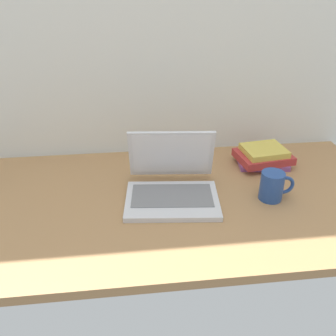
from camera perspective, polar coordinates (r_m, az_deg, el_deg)
name	(u,v)px	position (r m, az deg, el deg)	size (l,w,h in m)	color
desk	(165,203)	(1.27, -0.49, -5.36)	(1.60, 0.76, 0.03)	#A87A4C
laptop	(172,184)	(1.26, 0.59, -2.45)	(0.33, 0.31, 0.21)	silver
coffee_mug	(273,186)	(1.29, 15.89, -2.62)	(0.12, 0.08, 0.10)	#26478C
book_stack	(263,156)	(1.51, 14.51, 1.74)	(0.22, 0.18, 0.07)	#8C4C8C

